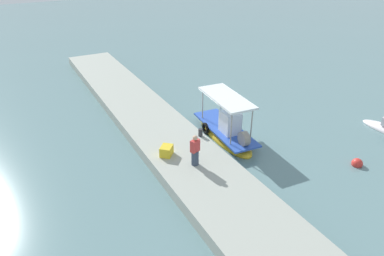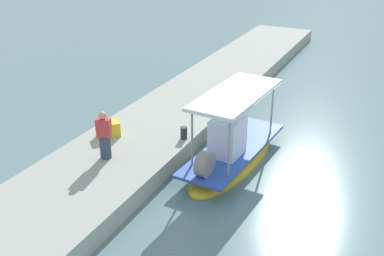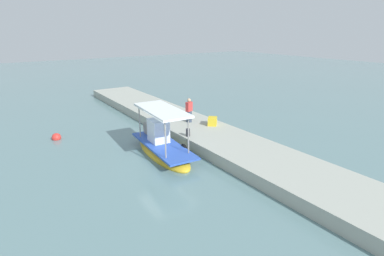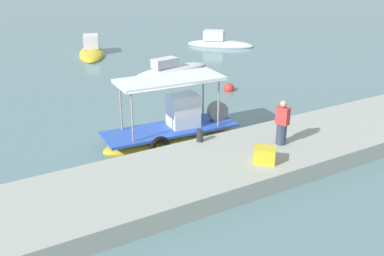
{
  "view_description": "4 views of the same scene",
  "coord_description": "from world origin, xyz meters",
  "px_view_note": "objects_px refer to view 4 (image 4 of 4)",
  "views": [
    {
      "loc": [
        15.83,
        -10.63,
        10.29
      ],
      "look_at": [
        0.56,
        -2.34,
        1.03
      ],
      "focal_mm": 32.94,
      "sensor_mm": 36.0,
      "label": 1
    },
    {
      "loc": [
        13.85,
        4.54,
        7.74
      ],
      "look_at": [
        0.68,
        -1.83,
        0.97
      ],
      "focal_mm": 42.93,
      "sensor_mm": 36.0,
      "label": 2
    },
    {
      "loc": [
        -12.95,
        7.14,
        6.56
      ],
      "look_at": [
        0.79,
        -2.2,
        1.13
      ],
      "focal_mm": 28.4,
      "sensor_mm": 36.0,
      "label": 3
    },
    {
      "loc": [
        -7.01,
        -14.84,
        7.21
      ],
      "look_at": [
        1.02,
        -1.34,
        0.89
      ],
      "focal_mm": 43.1,
      "sensor_mm": 36.0,
      "label": 4
    }
  ],
  "objects_px": {
    "marker_buoy": "(229,88)",
    "moored_boat_near": "(92,52)",
    "mooring_bollard": "(200,136)",
    "cargo_crate": "(265,155)",
    "main_fishing_boat": "(173,131)",
    "moored_boat_mid": "(219,43)",
    "moored_boat_far": "(171,70)",
    "fisherman_near_bollard": "(282,125)"
  },
  "relations": [
    {
      "from": "main_fishing_boat",
      "to": "moored_boat_near",
      "type": "height_order",
      "value": "main_fishing_boat"
    },
    {
      "from": "cargo_crate",
      "to": "marker_buoy",
      "type": "relative_size",
      "value": 1.22
    },
    {
      "from": "marker_buoy",
      "to": "cargo_crate",
      "type": "bearing_deg",
      "value": -118.52
    },
    {
      "from": "main_fishing_boat",
      "to": "moored_boat_near",
      "type": "distance_m",
      "value": 16.24
    },
    {
      "from": "moored_boat_far",
      "to": "marker_buoy",
      "type": "bearing_deg",
      "value": -80.7
    },
    {
      "from": "mooring_bollard",
      "to": "cargo_crate",
      "type": "relative_size",
      "value": 0.65
    },
    {
      "from": "cargo_crate",
      "to": "moored_boat_near",
      "type": "xyz_separation_m",
      "value": [
        1.28,
        20.35,
        -0.65
      ]
    },
    {
      "from": "mooring_bollard",
      "to": "moored_boat_mid",
      "type": "bearing_deg",
      "value": 54.02
    },
    {
      "from": "fisherman_near_bollard",
      "to": "moored_boat_mid",
      "type": "height_order",
      "value": "fisherman_near_bollard"
    },
    {
      "from": "main_fishing_boat",
      "to": "fisherman_near_bollard",
      "type": "height_order",
      "value": "main_fishing_boat"
    },
    {
      "from": "fisherman_near_bollard",
      "to": "moored_boat_far",
      "type": "bearing_deg",
      "value": 79.07
    },
    {
      "from": "fisherman_near_bollard",
      "to": "moored_boat_near",
      "type": "bearing_deg",
      "value": 90.44
    },
    {
      "from": "fisherman_near_bollard",
      "to": "mooring_bollard",
      "type": "distance_m",
      "value": 2.9
    },
    {
      "from": "mooring_bollard",
      "to": "moored_boat_far",
      "type": "distance_m",
      "value": 12.11
    },
    {
      "from": "moored_boat_near",
      "to": "marker_buoy",
      "type": "bearing_deg",
      "value": -73.72
    },
    {
      "from": "mooring_bollard",
      "to": "marker_buoy",
      "type": "distance_m",
      "value": 8.35
    },
    {
      "from": "main_fishing_boat",
      "to": "fisherman_near_bollard",
      "type": "relative_size",
      "value": 3.46
    },
    {
      "from": "moored_boat_far",
      "to": "main_fishing_boat",
      "type": "bearing_deg",
      "value": -117.83
    },
    {
      "from": "fisherman_near_bollard",
      "to": "cargo_crate",
      "type": "bearing_deg",
      "value": -148.97
    },
    {
      "from": "fisherman_near_bollard",
      "to": "moored_boat_near",
      "type": "height_order",
      "value": "fisherman_near_bollard"
    },
    {
      "from": "main_fishing_boat",
      "to": "cargo_crate",
      "type": "height_order",
      "value": "main_fishing_boat"
    },
    {
      "from": "marker_buoy",
      "to": "mooring_bollard",
      "type": "bearing_deg",
      "value": -132.36
    },
    {
      "from": "moored_boat_mid",
      "to": "moored_boat_far",
      "type": "height_order",
      "value": "moored_boat_mid"
    },
    {
      "from": "mooring_bollard",
      "to": "moored_boat_near",
      "type": "relative_size",
      "value": 0.08
    },
    {
      "from": "main_fishing_boat",
      "to": "mooring_bollard",
      "type": "bearing_deg",
      "value": -86.12
    },
    {
      "from": "moored_boat_near",
      "to": "fisherman_near_bollard",
      "type": "bearing_deg",
      "value": -89.56
    },
    {
      "from": "mooring_bollard",
      "to": "moored_boat_mid",
      "type": "xyz_separation_m",
      "value": [
        11.44,
        15.75,
        -0.64
      ]
    },
    {
      "from": "moored_boat_near",
      "to": "moored_boat_mid",
      "type": "xyz_separation_m",
      "value": [
        9.25,
        -2.1,
        -0.02
      ]
    },
    {
      "from": "mooring_bollard",
      "to": "marker_buoy",
      "type": "relative_size",
      "value": 0.79
    },
    {
      "from": "mooring_bollard",
      "to": "moored_boat_far",
      "type": "relative_size",
      "value": 0.09
    },
    {
      "from": "moored_boat_mid",
      "to": "moored_boat_far",
      "type": "xyz_separation_m",
      "value": [
        -6.64,
        -4.66,
        -0.08
      ]
    },
    {
      "from": "marker_buoy",
      "to": "moored_boat_near",
      "type": "relative_size",
      "value": 0.11
    },
    {
      "from": "main_fishing_boat",
      "to": "moored_boat_mid",
      "type": "xyz_separation_m",
      "value": [
        11.56,
        13.98,
        -0.23
      ]
    },
    {
      "from": "marker_buoy",
      "to": "main_fishing_boat",
      "type": "bearing_deg",
      "value": -142.65
    },
    {
      "from": "mooring_bollard",
      "to": "moored_boat_near",
      "type": "distance_m",
      "value": 18.0
    },
    {
      "from": "moored_boat_near",
      "to": "moored_boat_far",
      "type": "xyz_separation_m",
      "value": [
        2.61,
        -6.76,
        -0.11
      ]
    },
    {
      "from": "main_fishing_boat",
      "to": "marker_buoy",
      "type": "distance_m",
      "value": 7.21
    },
    {
      "from": "main_fishing_boat",
      "to": "moored_boat_far",
      "type": "distance_m",
      "value": 10.54
    },
    {
      "from": "cargo_crate",
      "to": "moored_boat_mid",
      "type": "relative_size",
      "value": 0.15
    },
    {
      "from": "moored_boat_mid",
      "to": "cargo_crate",
      "type": "bearing_deg",
      "value": -119.99
    },
    {
      "from": "moored_boat_far",
      "to": "cargo_crate",
      "type": "bearing_deg",
      "value": -105.97
    },
    {
      "from": "marker_buoy",
      "to": "moored_boat_far",
      "type": "xyz_separation_m",
      "value": [
        -0.81,
        4.94,
        0.02
      ]
    }
  ]
}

